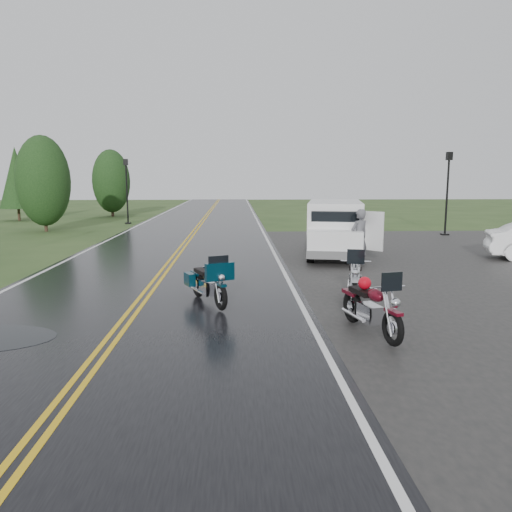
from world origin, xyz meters
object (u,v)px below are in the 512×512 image
Objects in this scene: motorcycle_silver at (355,281)px; van_white at (311,233)px; lamp_post_far_right at (447,194)px; motorcycle_red at (393,314)px; person_at_van at (359,238)px; lamp_post_far_left at (127,191)px; motorcycle_teal at (221,286)px.

van_white reaches higher than motorcycle_silver.
lamp_post_far_right is (8.32, 8.32, 1.10)m from van_white.
motorcycle_red is 2.75m from motorcycle_silver.
person_at_van is at bearing -127.22° from lamp_post_far_right.
lamp_post_far_right is at bearing 51.58° from motorcycle_red.
motorcycle_red is 26.61m from lamp_post_far_left.
motorcycle_red is 19.17m from lamp_post_far_right.
van_white is (2.97, 6.42, 0.46)m from motorcycle_teal.
lamp_post_far_right is (6.76, 8.91, 1.22)m from person_at_van.
motorcycle_teal is 7.09m from van_white.
person_at_van is at bearing 89.11° from motorcycle_silver.
lamp_post_far_right is (8.23, 14.50, 1.53)m from motorcycle_silver.
motorcycle_silver is 0.51× the size of lamp_post_far_left.
motorcycle_silver is at bearing 77.27° from motorcycle_red.
lamp_post_far_left reaches higher than van_white.
motorcycle_teal is 0.38× the size of van_white.
lamp_post_far_right is at bearing -156.79° from person_at_van.
van_white is (-0.09, 8.93, 0.43)m from motorcycle_red.
motorcycle_silver is at bearing 45.70° from person_at_van.
van_white is at bearing 41.65° from motorcycle_teal.
van_white is at bearing 77.66° from motorcycle_red.
lamp_post_far_right reaches higher than motorcycle_silver.
van_white is (-0.08, 6.17, 0.43)m from motorcycle_silver.
motorcycle_silver is at bearing -66.04° from lamp_post_far_left.
person_at_van is (4.52, 5.84, 0.34)m from motorcycle_teal.
person_at_van is at bearing -55.54° from lamp_post_far_left.
person_at_van is (1.46, 8.35, 0.32)m from motorcycle_red.
person_at_van reaches higher than motorcycle_silver.
motorcycle_silver reaches higher than motorcycle_red.
motorcycle_teal is at bearing -127.43° from lamp_post_far_right.
person_at_van reaches higher than motorcycle_red.
motorcycle_red is 8.48m from person_at_van.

